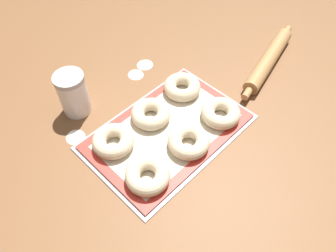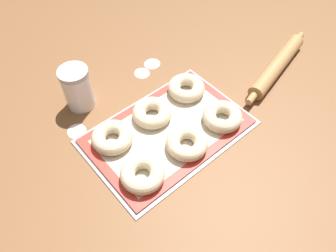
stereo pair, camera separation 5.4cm
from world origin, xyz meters
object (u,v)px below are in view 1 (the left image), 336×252
at_px(bagel_back_left, 113,141).
at_px(bagel_front_left, 147,175).
at_px(bagel_front_center, 189,142).
at_px(flour_canister, 73,94).
at_px(baking_tray, 168,132).
at_px(bagel_back_center, 151,114).
at_px(rolling_pin, 269,60).
at_px(bagel_back_right, 182,87).
at_px(bagel_front_right, 221,113).

bearing_deg(bagel_back_left, bagel_front_left, -92.97).
height_order(bagel_front_center, flour_canister, flour_canister).
xyz_separation_m(bagel_front_center, bagel_back_left, (-0.16, 0.17, 0.00)).
height_order(baking_tray, bagel_back_center, bagel_back_center).
bearing_deg(baking_tray, bagel_front_center, -89.71).
relative_size(flour_canister, rolling_pin, 0.33).
bearing_deg(bagel_front_center, baking_tray, 90.29).
bearing_deg(bagel_back_right, bagel_back_left, -178.32).
xyz_separation_m(bagel_front_right, rolling_pin, (0.35, 0.04, -0.01)).
relative_size(bagel_front_center, flour_canister, 0.84).
height_order(bagel_back_center, flour_canister, flour_canister).
height_order(bagel_front_center, bagel_back_left, same).
distance_m(bagel_front_center, bagel_back_center, 0.17).
bearing_deg(baking_tray, rolling_pin, -4.87).
height_order(bagel_front_left, bagel_front_right, same).
height_order(bagel_back_left, bagel_back_right, same).
relative_size(baking_tray, rolling_pin, 1.13).
bearing_deg(bagel_front_center, bagel_back_right, 47.92).
xyz_separation_m(baking_tray, bagel_front_left, (-0.17, -0.09, 0.03)).
distance_m(bagel_back_left, rolling_pin, 0.68).
bearing_deg(bagel_back_center, rolling_pin, -13.18).
xyz_separation_m(bagel_front_left, bagel_front_right, (0.33, -0.00, 0.00)).
xyz_separation_m(baking_tray, bagel_back_right, (0.16, 0.09, 0.03)).
bearing_deg(flour_canister, baking_tray, -63.24).
distance_m(bagel_back_right, rolling_pin, 0.37).
relative_size(bagel_front_right, bagel_back_center, 1.00).
distance_m(bagel_front_center, bagel_front_right, 0.16).
bearing_deg(bagel_back_center, flour_canister, 123.64).
relative_size(bagel_front_center, bagel_back_right, 1.00).
height_order(bagel_back_left, bagel_back_center, same).
height_order(bagel_front_right, bagel_back_left, same).
distance_m(bagel_front_right, flour_canister, 0.49).
height_order(bagel_back_center, rolling_pin, same).
relative_size(bagel_front_right, bagel_back_left, 1.00).
xyz_separation_m(baking_tray, rolling_pin, (0.51, -0.04, 0.02)).
distance_m(baking_tray, bagel_back_right, 0.19).
bearing_deg(bagel_front_left, bagel_back_right, 27.72).
xyz_separation_m(bagel_back_center, bagel_back_right, (0.16, 0.01, 0.00)).
xyz_separation_m(bagel_front_center, bagel_back_center, (-0.00, 0.17, 0.00)).
height_order(bagel_front_right, flour_canister, flour_canister).
bearing_deg(bagel_back_right, rolling_pin, -20.78).
relative_size(bagel_back_left, rolling_pin, 0.28).
xyz_separation_m(bagel_front_center, bagel_front_right, (0.16, 0.00, 0.00)).
height_order(bagel_front_left, flour_canister, flour_canister).
relative_size(baking_tray, bagel_back_right, 4.01).
relative_size(bagel_front_center, bagel_back_center, 1.00).
bearing_deg(baking_tray, bagel_front_left, -153.35).
height_order(bagel_front_center, bagel_front_right, same).
bearing_deg(bagel_back_right, bagel_front_right, -89.91).
xyz_separation_m(bagel_back_right, flour_canister, (-0.31, 0.20, 0.04)).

